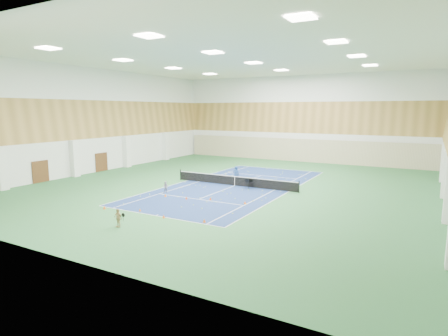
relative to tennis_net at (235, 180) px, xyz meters
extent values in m
plane|color=#2A6335|center=(0.00, 0.00, -0.55)|extent=(40.00, 40.00, 0.00)
cube|color=navy|center=(0.00, 0.00, -0.55)|extent=(10.97, 23.77, 0.01)
cube|color=#C6B793|center=(0.00, 19.75, 1.05)|extent=(35.40, 0.16, 3.20)
cube|color=#593319|center=(-17.92, -8.00, 0.55)|extent=(0.08, 1.80, 2.20)
cube|color=#593319|center=(-17.92, 0.00, 0.55)|extent=(0.08, 1.80, 2.20)
imported|color=navy|center=(-0.33, 0.92, 0.34)|extent=(0.76, 0.62, 1.78)
imported|color=#93939B|center=(-3.91, -5.68, -0.04)|extent=(0.61, 0.55, 1.02)
imported|color=tan|center=(-0.42, -14.99, 0.04)|extent=(0.72, 0.35, 1.18)
cone|color=orange|center=(-2.99, -6.94, -0.43)|extent=(0.22, 0.22, 0.24)
cone|color=red|center=(-0.91, -6.84, -0.43)|extent=(0.21, 0.21, 0.23)
cone|color=#FF540D|center=(0.96, -6.12, -0.42)|extent=(0.23, 0.23, 0.25)
cone|color=#FF610D|center=(3.97, -5.90, -0.43)|extent=(0.21, 0.21, 0.23)
cone|color=#DA530B|center=(-4.44, -12.33, -0.43)|extent=(0.23, 0.23, 0.25)
cone|color=orange|center=(-1.73, -11.53, -0.45)|extent=(0.19, 0.19, 0.21)
cone|color=#E9560C|center=(0.83, -12.04, -0.43)|extent=(0.21, 0.21, 0.23)
cone|color=#ED5E0C|center=(3.77, -11.55, -0.43)|extent=(0.22, 0.22, 0.25)
camera|label=1|loc=(16.33, -31.48, 6.71)|focal=30.00mm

